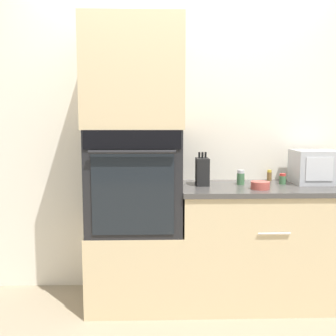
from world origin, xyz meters
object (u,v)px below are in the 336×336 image
knife_block (202,171)px  condiment_jar_mid (269,175)px  condiment_jar_far (283,179)px  microwave (314,167)px  wall_oven (135,179)px  bowl (260,185)px  condiment_jar_near (241,177)px

knife_block → condiment_jar_mid: size_ratio=2.85×
condiment_jar_far → microwave: bearing=7.1°
wall_oven → knife_block: wall_oven is taller
wall_oven → condiment_jar_far: bearing=3.8°
wall_oven → microwave: 1.38m
microwave → knife_block: bearing=-176.4°
wall_oven → bowl: 0.90m
bowl → wall_oven: bearing=171.3°
microwave → knife_block: 0.87m
microwave → condiment_jar_mid: 0.35m
microwave → bowl: bearing=-153.3°
wall_oven → condiment_jar_mid: (1.07, 0.25, -0.01)m
wall_oven → bowl: bearing=-8.7°
bowl → microwave: bearing=26.7°
knife_block → bowl: (0.39, -0.19, -0.08)m
wall_oven → condiment_jar_far: size_ratio=9.05×
bowl → condiment_jar_near: bearing=116.1°
microwave → condiment_jar_far: microwave is taller
knife_block → condiment_jar_mid: 0.60m
condiment_jar_near → condiment_jar_far: 0.32m
condiment_jar_mid → bowl: bearing=-114.4°
knife_block → condiment_jar_near: (0.29, 0.01, -0.05)m
condiment_jar_mid → wall_oven: bearing=-166.7°
condiment_jar_far → wall_oven: bearing=-176.2°
wall_oven → condiment_jar_near: (0.79, 0.06, 0.00)m
condiment_jar_mid → condiment_jar_far: bearing=-74.1°
knife_block → condiment_jar_far: size_ratio=3.05×
microwave → wall_oven: bearing=-175.6°
knife_block → condiment_jar_near: 0.30m
condiment_jar_near → condiment_jar_far: bearing=2.1°
wall_oven → bowl: (0.89, -0.14, -0.03)m
microwave → knife_block: (-0.87, -0.05, -0.02)m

